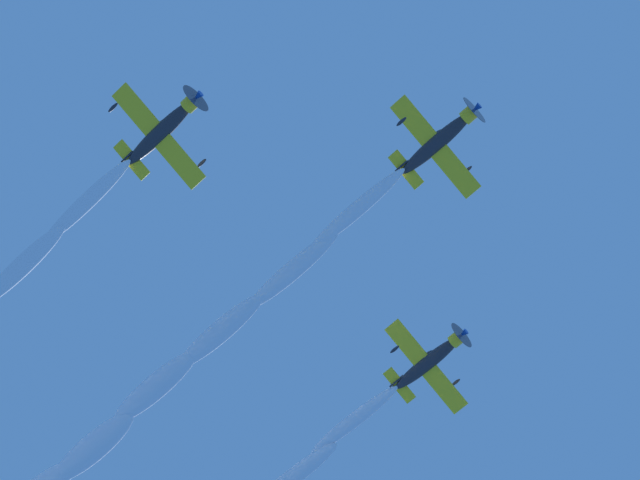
{
  "coord_description": "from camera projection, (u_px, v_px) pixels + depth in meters",
  "views": [
    {
      "loc": [
        -7.63,
        -36.25,
        1.76
      ],
      "look_at": [
        -4.3,
        2.92,
        75.55
      ],
      "focal_mm": 70.44,
      "sensor_mm": 36.0,
      "label": 1
    }
  ],
  "objects": [
    {
      "name": "airplane_lead",
      "position": [
        439.0,
        141.0,
        81.74
      ],
      "size": [
        6.41,
        6.65,
        3.71
      ],
      "color": "#232328"
    },
    {
      "name": "airplane_left_wingman",
      "position": [
        430.0,
        361.0,
        89.59
      ],
      "size": [
        6.42,
        6.66,
        3.58
      ],
      "color": "#232328"
    },
    {
      "name": "airplane_right_wingman",
      "position": [
        163.0,
        130.0,
        78.94
      ],
      "size": [
        6.47,
        6.65,
        3.24
      ],
      "color": "#232328"
    },
    {
      "name": "smoke_trail_lead",
      "position": [
        93.0,
        446.0,
        92.36
      ],
      "size": [
        33.52,
        39.12,
        2.96
      ],
      "color": "white"
    }
  ]
}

